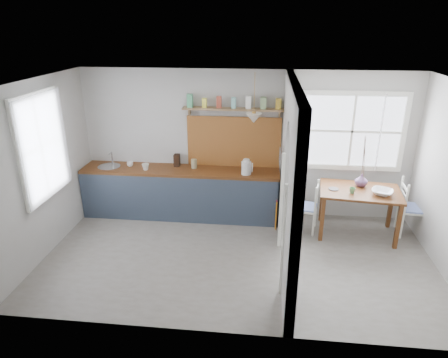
# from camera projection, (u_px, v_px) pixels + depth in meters

# --- Properties ---
(floor) EXTENTS (5.80, 3.20, 0.01)m
(floor) POSITION_uv_depth(u_px,v_px,m) (237.00, 257.00, 6.05)
(floor) COLOR gray
(floor) RESTS_ON ground
(ceiling) EXTENTS (5.80, 3.20, 0.01)m
(ceiling) POSITION_uv_depth(u_px,v_px,m) (240.00, 83.00, 5.10)
(ceiling) COLOR #BBB9B2
(ceiling) RESTS_ON walls
(walls) EXTENTS (5.81, 3.21, 2.60)m
(walls) POSITION_uv_depth(u_px,v_px,m) (239.00, 177.00, 5.58)
(walls) COLOR #BBB9B2
(walls) RESTS_ON floor
(partition) EXTENTS (0.12, 3.20, 2.60)m
(partition) POSITION_uv_depth(u_px,v_px,m) (290.00, 167.00, 5.50)
(partition) COLOR #BBB9B2
(partition) RESTS_ON floor
(kitchen_window) EXTENTS (0.10, 1.16, 1.50)m
(kitchen_window) POSITION_uv_depth(u_px,v_px,m) (40.00, 147.00, 5.74)
(kitchen_window) COLOR white
(kitchen_window) RESTS_ON walls
(nook_window) EXTENTS (1.76, 0.10, 1.30)m
(nook_window) POSITION_uv_depth(u_px,v_px,m) (352.00, 131.00, 6.73)
(nook_window) COLOR white
(nook_window) RESTS_ON walls
(counter) EXTENTS (3.50, 0.60, 0.90)m
(counter) POSITION_uv_depth(u_px,v_px,m) (181.00, 192.00, 7.23)
(counter) COLOR brown
(counter) RESTS_ON floor
(sink) EXTENTS (0.40, 0.40, 0.02)m
(sink) POSITION_uv_depth(u_px,v_px,m) (109.00, 167.00, 7.17)
(sink) COLOR #B4B6B9
(sink) RESTS_ON counter
(backsplash) EXTENTS (1.65, 0.03, 0.90)m
(backsplash) POSITION_uv_depth(u_px,v_px,m) (234.00, 142.00, 7.03)
(backsplash) COLOR #9C692F
(backsplash) RESTS_ON walls
(shelf) EXTENTS (1.75, 0.20, 0.21)m
(shelf) POSITION_uv_depth(u_px,v_px,m) (234.00, 106.00, 6.72)
(shelf) COLOR #8F774F
(shelf) RESTS_ON walls
(pendant_lamp) EXTENTS (0.26, 0.26, 0.16)m
(pendant_lamp) POSITION_uv_depth(u_px,v_px,m) (254.00, 118.00, 6.41)
(pendant_lamp) COLOR white
(pendant_lamp) RESTS_ON ceiling
(utensil_rail) EXTENTS (0.02, 0.50, 0.02)m
(utensil_rail) POSITION_uv_depth(u_px,v_px,m) (282.00, 149.00, 6.29)
(utensil_rail) COLOR #B4B6B9
(utensil_rail) RESTS_ON partition
(dining_table) EXTENTS (1.35, 0.98, 0.79)m
(dining_table) POSITION_uv_depth(u_px,v_px,m) (357.00, 212.00, 6.59)
(dining_table) COLOR brown
(dining_table) RESTS_ON floor
(chair_left) EXTENTS (0.47, 0.47, 0.88)m
(chair_left) POSITION_uv_depth(u_px,v_px,m) (305.00, 206.00, 6.70)
(chair_left) COLOR white
(chair_left) RESTS_ON floor
(chair_right) EXTENTS (0.47, 0.47, 0.95)m
(chair_right) POSITION_uv_depth(u_px,v_px,m) (414.00, 208.00, 6.55)
(chair_right) COLOR white
(chair_right) RESTS_ON floor
(kettle) EXTENTS (0.24, 0.20, 0.27)m
(kettle) POSITION_uv_depth(u_px,v_px,m) (246.00, 167.00, 6.76)
(kettle) COLOR silver
(kettle) RESTS_ON counter
(mug_a) EXTENTS (0.16, 0.16, 0.11)m
(mug_a) POSITION_uv_depth(u_px,v_px,m) (146.00, 167.00, 6.98)
(mug_a) COLOR silver
(mug_a) RESTS_ON counter
(mug_b) EXTENTS (0.12, 0.12, 0.09)m
(mug_b) POSITION_uv_depth(u_px,v_px,m) (130.00, 164.00, 7.16)
(mug_b) COLOR white
(mug_b) RESTS_ON counter
(knife_block) EXTENTS (0.10, 0.14, 0.21)m
(knife_block) POSITION_uv_depth(u_px,v_px,m) (177.00, 160.00, 7.17)
(knife_block) COLOR #331D10
(knife_block) RESTS_ON counter
(jar) EXTENTS (0.12, 0.12, 0.16)m
(jar) POSITION_uv_depth(u_px,v_px,m) (194.00, 164.00, 7.07)
(jar) COLOR gray
(jar) RESTS_ON counter
(towel_magenta) EXTENTS (0.02, 0.03, 0.51)m
(towel_magenta) POSITION_uv_depth(u_px,v_px,m) (276.00, 214.00, 6.80)
(towel_magenta) COLOR #B81E51
(towel_magenta) RESTS_ON counter
(towel_orange) EXTENTS (0.02, 0.03, 0.52)m
(towel_orange) POSITION_uv_depth(u_px,v_px,m) (276.00, 216.00, 6.76)
(towel_orange) COLOR #C06F15
(towel_orange) RESTS_ON counter
(bowl) EXTENTS (0.42, 0.42, 0.08)m
(bowl) POSITION_uv_depth(u_px,v_px,m) (382.00, 192.00, 6.27)
(bowl) COLOR white
(bowl) RESTS_ON dining_table
(table_cup) EXTENTS (0.11, 0.11, 0.09)m
(table_cup) POSITION_uv_depth(u_px,v_px,m) (352.00, 190.00, 6.32)
(table_cup) COLOR #548D55
(table_cup) RESTS_ON dining_table
(plate) EXTENTS (0.21, 0.21, 0.01)m
(plate) POSITION_uv_depth(u_px,v_px,m) (334.00, 189.00, 6.47)
(plate) COLOR #3A3636
(plate) RESTS_ON dining_table
(vase) EXTENTS (0.22, 0.22, 0.21)m
(vase) POSITION_uv_depth(u_px,v_px,m) (361.00, 180.00, 6.56)
(vase) COLOR #62426B
(vase) RESTS_ON dining_table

